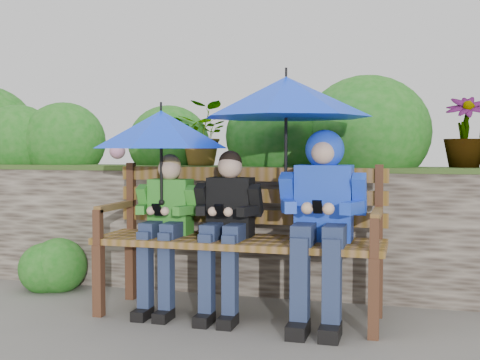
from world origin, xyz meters
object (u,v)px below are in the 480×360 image
(park_bench, at_px, (241,229))
(boy_right, at_px, (322,208))
(boy_middle, at_px, (227,221))
(umbrella_left, at_px, (161,130))
(boy_left, at_px, (166,220))
(umbrella_right, at_px, (286,97))

(park_bench, bearing_deg, boy_right, -9.22)
(boy_middle, bearing_deg, umbrella_left, 178.88)
(boy_left, height_order, umbrella_left, umbrella_left)
(park_bench, xyz_separation_m, umbrella_right, (0.33, -0.04, 0.92))
(park_bench, height_order, boy_middle, boy_middle)
(umbrella_left, relative_size, umbrella_right, 0.85)
(boy_left, xyz_separation_m, boy_right, (1.12, -0.00, 0.12))
(boy_right, xyz_separation_m, umbrella_right, (-0.26, 0.06, 0.74))
(park_bench, height_order, boy_left, boy_left)
(boy_right, height_order, umbrella_left, umbrella_left)
(boy_right, relative_size, umbrella_right, 1.12)
(boy_left, distance_m, boy_middle, 0.46)
(umbrella_right, bearing_deg, boy_middle, -172.29)
(umbrella_left, bearing_deg, park_bench, 8.42)
(boy_middle, distance_m, umbrella_right, 0.95)
(umbrella_right, bearing_deg, park_bench, 173.13)
(boy_middle, height_order, umbrella_left, umbrella_left)
(park_bench, height_order, boy_right, boy_right)
(park_bench, distance_m, boy_left, 0.55)
(boy_middle, xyz_separation_m, umbrella_right, (0.41, 0.06, 0.85))
(boy_left, xyz_separation_m, umbrella_right, (0.86, 0.05, 0.86))
(boy_left, relative_size, umbrella_left, 1.15)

